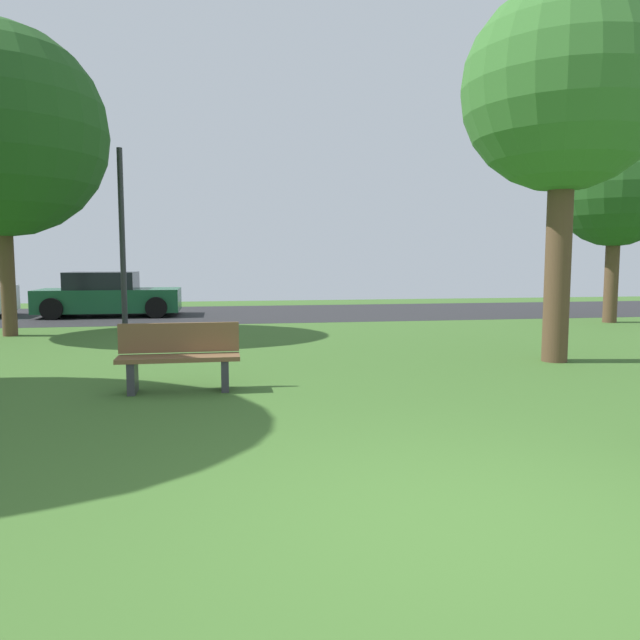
% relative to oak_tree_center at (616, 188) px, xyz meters
% --- Properties ---
extents(ground_plane, '(44.00, 44.00, 0.00)m').
position_rel_oak_tree_center_xyz_m(ground_plane, '(-9.26, -11.54, -3.70)').
color(ground_plane, '#3D6628').
extents(road_strip, '(44.00, 6.40, 0.01)m').
position_rel_oak_tree_center_xyz_m(road_strip, '(-9.26, 4.46, -3.70)').
color(road_strip, '#28282B').
rests_on(road_strip, ground_plane).
extents(oak_tree_center, '(3.24, 3.24, 5.35)m').
position_rel_oak_tree_center_xyz_m(oak_tree_center, '(0.00, 0.00, 0.00)').
color(oak_tree_center, brown).
rests_on(oak_tree_center, ground_plane).
extents(birch_tree_lone, '(4.69, 4.69, 6.95)m').
position_rel_oak_tree_center_xyz_m(birch_tree_lone, '(-15.52, -0.38, 0.89)').
color(birch_tree_lone, brown).
rests_on(birch_tree_lone, ground_plane).
extents(maple_tree_near, '(3.40, 3.40, 6.28)m').
position_rel_oak_tree_center_xyz_m(maple_tree_near, '(-5.06, -5.68, 0.84)').
color(maple_tree_near, brown).
rests_on(maple_tree_near, ground_plane).
extents(parked_car_green, '(4.22, 2.07, 1.37)m').
position_rel_oak_tree_center_xyz_m(parked_car_green, '(-14.14, 4.26, -3.07)').
color(parked_car_green, '#195633').
rests_on(parked_car_green, ground_plane).
extents(park_bench, '(1.60, 0.45, 0.90)m').
position_rel_oak_tree_center_xyz_m(park_bench, '(-11.31, -6.99, -3.24)').
color(park_bench, brown).
rests_on(park_bench, ground_plane).
extents(street_lamp_post, '(0.14, 0.14, 4.50)m').
position_rel_oak_tree_center_xyz_m(street_lamp_post, '(-13.13, 0.66, -1.45)').
color(street_lamp_post, '#2D2D33').
rests_on(street_lamp_post, ground_plane).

